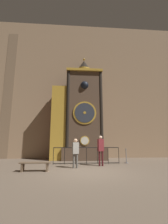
# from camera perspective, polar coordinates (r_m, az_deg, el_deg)

# --- Properties ---
(ground_plane) EXTENTS (28.00, 28.00, 0.00)m
(ground_plane) POSITION_cam_1_polar(r_m,az_deg,el_deg) (7.73, 1.15, -21.93)
(ground_plane) COLOR brown
(cathedral_back_wall) EXTENTS (24.00, 0.32, 13.04)m
(cathedral_back_wall) POSITION_cam_1_polar(r_m,az_deg,el_deg) (14.46, -1.54, 9.49)
(cathedral_back_wall) COLOR #997A5B
(cathedral_back_wall) RESTS_ON ground_plane
(clock_tower) EXTENTS (4.39, 1.78, 8.79)m
(clock_tower) POSITION_cam_1_polar(r_m,az_deg,el_deg) (12.50, -1.84, -0.67)
(clock_tower) COLOR brown
(clock_tower) RESTS_ON ground_plane
(railing_fence) EXTENTS (4.32, 0.05, 1.06)m
(railing_fence) POSITION_cam_1_polar(r_m,az_deg,el_deg) (10.14, 0.98, -15.92)
(railing_fence) COLOR black
(railing_fence) RESTS_ON ground_plane
(visitor_near) EXTENTS (0.39, 0.31, 1.59)m
(visitor_near) POSITION_cam_1_polar(r_m,az_deg,el_deg) (8.67, -3.28, -14.32)
(visitor_near) COLOR #58554F
(visitor_near) RESTS_ON ground_plane
(visitor_far) EXTENTS (0.38, 0.29, 1.79)m
(visitor_far) POSITION_cam_1_polar(r_m,az_deg,el_deg) (9.42, 6.39, -13.24)
(visitor_far) COLOR #461518
(visitor_far) RESTS_ON ground_plane
(stanchion_post) EXTENTS (0.28, 0.28, 0.96)m
(stanchion_post) POSITION_cam_1_polar(r_m,az_deg,el_deg) (10.96, 15.82, -16.64)
(stanchion_post) COLOR gray
(stanchion_post) RESTS_ON ground_plane
(visitor_bench) EXTENTS (1.49, 0.40, 0.44)m
(visitor_bench) POSITION_cam_1_polar(r_m,az_deg,el_deg) (8.20, -18.13, -18.51)
(visitor_bench) COLOR brown
(visitor_bench) RESTS_ON ground_plane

